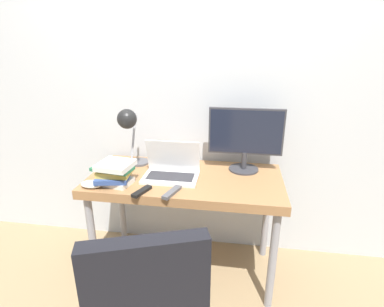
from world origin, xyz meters
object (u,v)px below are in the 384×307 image
object	(u,v)px
monitor	(246,136)
desk_lamp	(129,127)
laptop	(171,170)
game_controller	(92,184)
book_stack	(115,172)

from	to	relation	value
monitor	desk_lamp	xyz separation A→B (m)	(-0.78, -0.14, 0.07)
laptop	game_controller	xyz separation A→B (m)	(-0.46, -0.23, -0.03)
laptop	monitor	bearing A→B (deg)	22.87
desk_lamp	book_stack	distance (m)	0.33
laptop	game_controller	distance (m)	0.51
laptop	desk_lamp	bearing A→B (deg)	167.43
book_stack	game_controller	size ratio (longest dim) A/B	1.95
book_stack	game_controller	xyz separation A→B (m)	(-0.13, -0.07, -0.06)
book_stack	game_controller	distance (m)	0.16
laptop	book_stack	size ratio (longest dim) A/B	1.32
game_controller	monitor	bearing A→B (deg)	24.46
laptop	desk_lamp	world-z (taller)	desk_lamp
monitor	desk_lamp	distance (m)	0.80
laptop	game_controller	bearing A→B (deg)	-153.93
desk_lamp	game_controller	bearing A→B (deg)	-118.68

